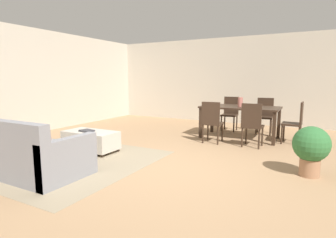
{
  "coord_description": "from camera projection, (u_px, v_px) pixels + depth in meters",
  "views": [
    {
      "loc": [
        2.02,
        -3.75,
        1.42
      ],
      "look_at": [
        -0.37,
        0.66,
        0.68
      ],
      "focal_mm": 29.37,
      "sensor_mm": 36.0,
      "label": 1
    }
  ],
  "objects": [
    {
      "name": "ground_plane",
      "position": [
        168.0,
        167.0,
        4.42
      ],
      "size": [
        10.8,
        10.8,
        0.0
      ],
      "primitive_type": "plane",
      "color": "#9E7A56"
    },
    {
      "name": "wall_back",
      "position": [
        244.0,
        81.0,
        8.57
      ],
      "size": [
        9.0,
        0.12,
        2.7
      ],
      "primitive_type": "cube",
      "color": "#BCB2A0",
      "rests_on": "ground_plane"
    },
    {
      "name": "wall_left",
      "position": [
        18.0,
        81.0,
        6.78
      ],
      "size": [
        0.12,
        11.0,
        2.7
      ],
      "primitive_type": "cube",
      "color": "#BCB2A0",
      "rests_on": "ground_plane"
    },
    {
      "name": "area_rug",
      "position": [
        62.0,
        160.0,
        4.83
      ],
      "size": [
        3.0,
        2.8,
        0.01
      ],
      "primitive_type": "cube",
      "color": "gray",
      "rests_on": "ground_plane"
    },
    {
      "name": "couch",
      "position": [
        21.0,
        153.0,
        4.17
      ],
      "size": [
        2.07,
        0.96,
        0.86
      ],
      "color": "gray",
      "rests_on": "ground_plane"
    },
    {
      "name": "ottoman_table",
      "position": [
        91.0,
        140.0,
        5.36
      ],
      "size": [
        1.06,
        0.55,
        0.4
      ],
      "color": "#B7AD9E",
      "rests_on": "ground_plane"
    },
    {
      "name": "dining_table",
      "position": [
        240.0,
        110.0,
        6.52
      ],
      "size": [
        1.78,
        0.93,
        0.76
      ],
      "color": "#332319",
      "rests_on": "ground_plane"
    },
    {
      "name": "dining_chair_near_left",
      "position": [
        212.0,
        120.0,
        6.01
      ],
      "size": [
        0.41,
        0.41,
        0.92
      ],
      "color": "#332319",
      "rests_on": "ground_plane"
    },
    {
      "name": "dining_chair_near_right",
      "position": [
        252.0,
        123.0,
        5.63
      ],
      "size": [
        0.41,
        0.41,
        0.92
      ],
      "color": "#332319",
      "rests_on": "ground_plane"
    },
    {
      "name": "dining_chair_far_left",
      "position": [
        230.0,
        112.0,
        7.52
      ],
      "size": [
        0.41,
        0.41,
        0.92
      ],
      "color": "#332319",
      "rests_on": "ground_plane"
    },
    {
      "name": "dining_chair_far_right",
      "position": [
        265.0,
        114.0,
        7.09
      ],
      "size": [
        0.43,
        0.43,
        0.92
      ],
      "color": "#332319",
      "rests_on": "ground_plane"
    },
    {
      "name": "dining_chair_head_east",
      "position": [
        296.0,
        120.0,
        5.95
      ],
      "size": [
        0.41,
        0.41,
        0.92
      ],
      "color": "#332319",
      "rests_on": "ground_plane"
    },
    {
      "name": "vase_centerpiece",
      "position": [
        240.0,
        102.0,
        6.48
      ],
      "size": [
        0.11,
        0.11,
        0.22
      ],
      "primitive_type": "cylinder",
      "color": "#B26659",
      "rests_on": "dining_table"
    },
    {
      "name": "book_on_ottoman",
      "position": [
        87.0,
        131.0,
        5.3
      ],
      "size": [
        0.29,
        0.24,
        0.03
      ],
      "primitive_type": "cube",
      "rotation": [
        0.0,
        0.0,
        -0.17
      ],
      "color": "#333338",
      "rests_on": "ottoman_table"
    },
    {
      "name": "potted_plant",
      "position": [
        311.0,
        147.0,
        3.97
      ],
      "size": [
        0.52,
        0.52,
        0.74
      ],
      "color": "#996B4C",
      "rests_on": "ground_plane"
    }
  ]
}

